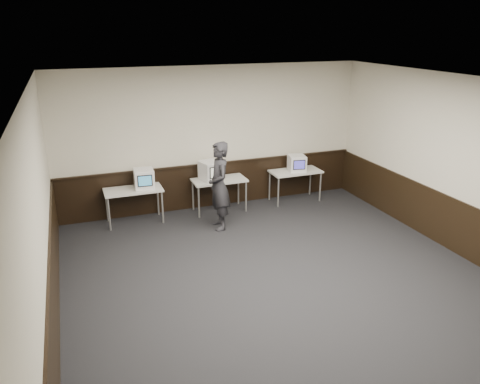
{
  "coord_description": "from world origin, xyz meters",
  "views": [
    {
      "loc": [
        -3.01,
        -5.87,
        4.0
      ],
      "look_at": [
        -0.24,
        1.6,
        1.15
      ],
      "focal_mm": 35.0,
      "sensor_mm": 36.0,
      "label": 1
    }
  ],
  "objects_px": {
    "desk_left": "(133,192)",
    "desk_right": "(295,173)",
    "emac_right": "(297,163)",
    "emac_center": "(211,171)",
    "emac_left": "(144,179)",
    "person": "(219,186)",
    "desk_center": "(219,182)"
  },
  "relations": [
    {
      "from": "desk_center",
      "to": "person",
      "type": "xyz_separation_m",
      "value": [
        -0.29,
        -0.9,
        0.24
      ]
    },
    {
      "from": "desk_left",
      "to": "desk_right",
      "type": "distance_m",
      "value": 3.8
    },
    {
      "from": "emac_center",
      "to": "person",
      "type": "height_order",
      "value": "person"
    },
    {
      "from": "desk_left",
      "to": "desk_right",
      "type": "relative_size",
      "value": 1.0
    },
    {
      "from": "desk_left",
      "to": "emac_left",
      "type": "bearing_deg",
      "value": -1.21
    },
    {
      "from": "desk_right",
      "to": "emac_center",
      "type": "xyz_separation_m",
      "value": [
        -2.08,
        0.03,
        0.28
      ]
    },
    {
      "from": "emac_left",
      "to": "emac_center",
      "type": "bearing_deg",
      "value": 5.38
    },
    {
      "from": "desk_right",
      "to": "emac_right",
      "type": "height_order",
      "value": "emac_right"
    },
    {
      "from": "desk_left",
      "to": "emac_right",
      "type": "xyz_separation_m",
      "value": [
        3.81,
        -0.04,
        0.26
      ]
    },
    {
      "from": "desk_right",
      "to": "emac_center",
      "type": "bearing_deg",
      "value": 179.05
    },
    {
      "from": "desk_right",
      "to": "emac_right",
      "type": "distance_m",
      "value": 0.26
    },
    {
      "from": "desk_left",
      "to": "emac_left",
      "type": "relative_size",
      "value": 2.59
    },
    {
      "from": "emac_center",
      "to": "emac_right",
      "type": "xyz_separation_m",
      "value": [
        2.09,
        -0.07,
        -0.02
      ]
    },
    {
      "from": "desk_left",
      "to": "desk_right",
      "type": "height_order",
      "value": "same"
    },
    {
      "from": "desk_center",
      "to": "emac_left",
      "type": "distance_m",
      "value": 1.68
    },
    {
      "from": "emac_left",
      "to": "person",
      "type": "xyz_separation_m",
      "value": [
        1.37,
        -0.89,
        -0.04
      ]
    },
    {
      "from": "person",
      "to": "emac_center",
      "type": "bearing_deg",
      "value": 176.11
    },
    {
      "from": "desk_left",
      "to": "emac_left",
      "type": "distance_m",
      "value": 0.37
    },
    {
      "from": "desk_center",
      "to": "emac_right",
      "type": "bearing_deg",
      "value": -1.06
    },
    {
      "from": "emac_left",
      "to": "emac_center",
      "type": "relative_size",
      "value": 0.86
    },
    {
      "from": "desk_right",
      "to": "emac_right",
      "type": "bearing_deg",
      "value": -73.67
    },
    {
      "from": "emac_right",
      "to": "emac_left",
      "type": "bearing_deg",
      "value": -169.45
    },
    {
      "from": "desk_center",
      "to": "emac_center",
      "type": "xyz_separation_m",
      "value": [
        -0.18,
        0.03,
        0.28
      ]
    },
    {
      "from": "emac_right",
      "to": "emac_center",
      "type": "bearing_deg",
      "value": -170.87
    },
    {
      "from": "desk_left",
      "to": "desk_right",
      "type": "bearing_deg",
      "value": 0.0
    },
    {
      "from": "desk_left",
      "to": "desk_center",
      "type": "bearing_deg",
      "value": 0.0
    },
    {
      "from": "emac_left",
      "to": "emac_center",
      "type": "height_order",
      "value": "emac_center"
    },
    {
      "from": "desk_center",
      "to": "emac_right",
      "type": "height_order",
      "value": "emac_right"
    },
    {
      "from": "emac_center",
      "to": "person",
      "type": "bearing_deg",
      "value": -110.68
    },
    {
      "from": "emac_left",
      "to": "emac_right",
      "type": "relative_size",
      "value": 1.0
    },
    {
      "from": "emac_center",
      "to": "person",
      "type": "xyz_separation_m",
      "value": [
        -0.11,
        -0.93,
        -0.05
      ]
    },
    {
      "from": "desk_left",
      "to": "emac_left",
      "type": "xyz_separation_m",
      "value": [
        0.24,
        -0.01,
        0.27
      ]
    }
  ]
}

